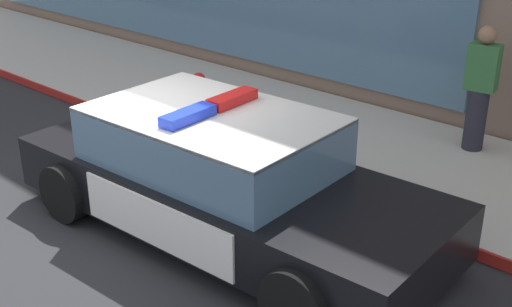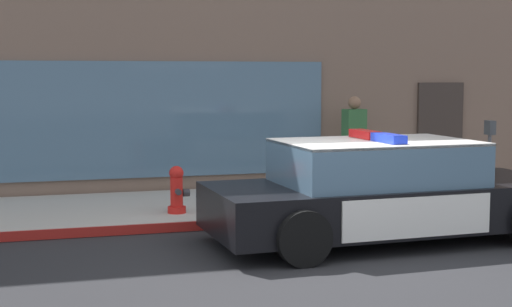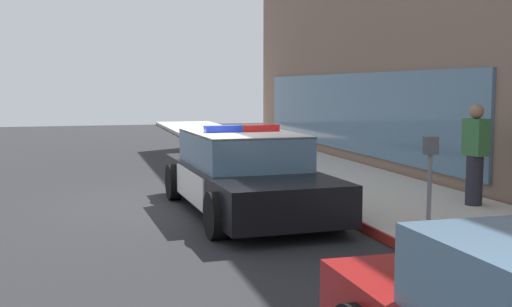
{
  "view_description": "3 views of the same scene",
  "coord_description": "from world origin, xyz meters",
  "px_view_note": "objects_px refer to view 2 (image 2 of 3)",
  "views": [
    {
      "loc": [
        5.7,
        -4.03,
        3.77
      ],
      "look_at": [
        1.09,
        1.12,
        0.74
      ],
      "focal_mm": 46.62,
      "sensor_mm": 36.0,
      "label": 1
    },
    {
      "loc": [
        -3.35,
        -8.74,
        2.27
      ],
      "look_at": [
        -0.45,
        1.35,
        1.16
      ],
      "focal_mm": 52.97,
      "sensor_mm": 36.0,
      "label": 2
    },
    {
      "loc": [
        11.37,
        -2.13,
        2.17
      ],
      "look_at": [
        -1.01,
        1.32,
        0.77
      ],
      "focal_mm": 43.76,
      "sensor_mm": 36.0,
      "label": 3
    }
  ],
  "objects_px": {
    "fire_hydrant": "(177,190)",
    "pedestrian_on_sidewalk": "(354,142)",
    "police_cruiser": "(385,192)",
    "parking_meter": "(490,145)"
  },
  "relations": [
    {
      "from": "pedestrian_on_sidewalk",
      "to": "parking_meter",
      "type": "distance_m",
      "value": 2.51
    },
    {
      "from": "parking_meter",
      "to": "police_cruiser",
      "type": "bearing_deg",
      "value": -146.64
    },
    {
      "from": "police_cruiser",
      "to": "fire_hydrant",
      "type": "xyz_separation_m",
      "value": [
        -2.5,
        2.04,
        -0.18
      ]
    },
    {
      "from": "fire_hydrant",
      "to": "pedestrian_on_sidewalk",
      "type": "xyz_separation_m",
      "value": [
        3.65,
        1.69,
        0.51
      ]
    },
    {
      "from": "pedestrian_on_sidewalk",
      "to": "police_cruiser",
      "type": "bearing_deg",
      "value": 153.88
    },
    {
      "from": "police_cruiser",
      "to": "fire_hydrant",
      "type": "relative_size",
      "value": 6.89
    },
    {
      "from": "police_cruiser",
      "to": "pedestrian_on_sidewalk",
      "type": "distance_m",
      "value": 3.92
    },
    {
      "from": "pedestrian_on_sidewalk",
      "to": "parking_meter",
      "type": "bearing_deg",
      "value": -147.1
    },
    {
      "from": "police_cruiser",
      "to": "pedestrian_on_sidewalk",
      "type": "relative_size",
      "value": 2.92
    },
    {
      "from": "fire_hydrant",
      "to": "police_cruiser",
      "type": "bearing_deg",
      "value": -39.22
    }
  ]
}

